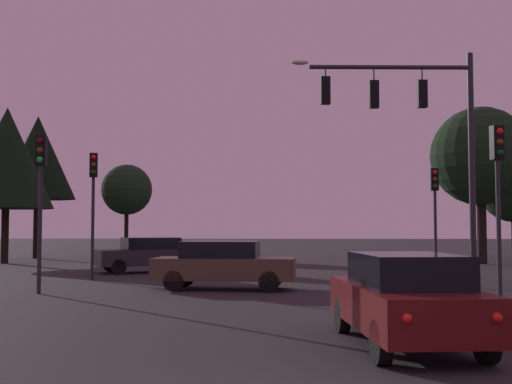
% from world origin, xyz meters
% --- Properties ---
extents(ground_plane, '(168.00, 168.00, 0.00)m').
position_xyz_m(ground_plane, '(0.00, 24.50, 0.00)').
color(ground_plane, '#262326').
rests_on(ground_plane, ground).
extents(traffic_signal_mast_arm, '(5.93, 0.59, 7.65)m').
position_xyz_m(traffic_signal_mast_arm, '(4.95, 14.52, 5.37)').
color(traffic_signal_mast_arm, '#232326').
rests_on(traffic_signal_mast_arm, ground).
extents(traffic_light_corner_left, '(0.34, 0.38, 4.64)m').
position_xyz_m(traffic_light_corner_left, '(6.22, 10.71, 3.27)').
color(traffic_light_corner_left, '#232326').
rests_on(traffic_light_corner_left, ground).
extents(traffic_light_corner_right, '(0.32, 0.36, 4.34)m').
position_xyz_m(traffic_light_corner_right, '(6.71, 19.65, 3.07)').
color(traffic_light_corner_right, '#232326').
rests_on(traffic_light_corner_right, ground).
extents(traffic_light_median, '(0.32, 0.36, 4.69)m').
position_xyz_m(traffic_light_median, '(-6.63, 12.42, 3.31)').
color(traffic_light_median, '#232326').
rests_on(traffic_light_median, ground).
extents(traffic_light_far_side, '(0.36, 0.38, 4.74)m').
position_xyz_m(traffic_light_far_side, '(-6.48, 17.25, 3.34)').
color(traffic_light_far_side, '#232326').
rests_on(traffic_light_far_side, ground).
extents(car_nearside_lane, '(2.14, 4.49, 1.52)m').
position_xyz_m(car_nearside_lane, '(2.56, 4.41, 0.79)').
color(car_nearside_lane, '#4C0F0F').
rests_on(car_nearside_lane, ground).
extents(car_crossing_left, '(4.60, 2.03, 1.52)m').
position_xyz_m(car_crossing_left, '(-1.30, 13.98, 0.80)').
color(car_crossing_left, '#473828').
rests_on(car_crossing_left, ground).
extents(car_far_lane, '(4.68, 3.57, 1.52)m').
position_xyz_m(car_far_lane, '(-5.30, 21.59, 0.80)').
color(car_far_lane, '#232328').
rests_on(car_far_lane, ground).
extents(tree_behind_sign, '(5.11, 5.11, 8.62)m').
position_xyz_m(tree_behind_sign, '(-14.60, 28.21, 5.80)').
color(tree_behind_sign, black).
rests_on(tree_behind_sign, ground).
extents(tree_left_far, '(3.54, 3.54, 6.40)m').
position_xyz_m(tree_left_far, '(-10.32, 38.12, 4.61)').
color(tree_left_far, black).
rests_on(tree_left_far, ground).
extents(tree_right_cluster, '(4.81, 4.81, 9.12)m').
position_xyz_m(tree_right_cluster, '(-15.06, 33.85, 6.43)').
color(tree_right_cluster, black).
rests_on(tree_right_cluster, ground).
extents(tree_lot_edge, '(5.38, 5.38, 8.54)m').
position_xyz_m(tree_lot_edge, '(11.40, 28.87, 5.83)').
color(tree_lot_edge, black).
rests_on(tree_lot_edge, ground).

